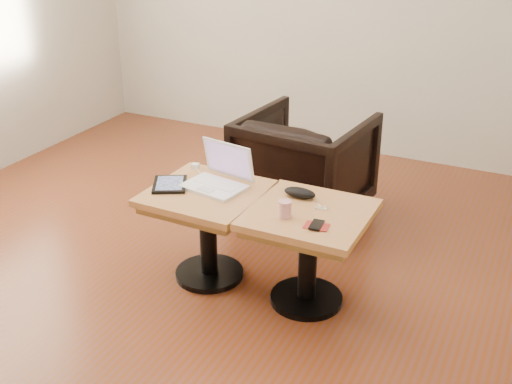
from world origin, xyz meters
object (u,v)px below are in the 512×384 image
at_px(laptop, 219,178).
at_px(side_table_left, 207,213).
at_px(striped_cup, 285,209).
at_px(side_table_right, 309,235).
at_px(armchair, 305,166).

bearing_deg(laptop, side_table_left, -100.48).
xyz_separation_m(side_table_left, laptop, (0.03, 0.08, 0.18)).
height_order(side_table_left, striped_cup, striped_cup).
bearing_deg(side_table_right, laptop, 172.55).
xyz_separation_m(side_table_right, striped_cup, (-0.09, -0.11, 0.18)).
height_order(laptop, armchair, laptop).
height_order(side_table_right, striped_cup, striped_cup).
distance_m(side_table_right, striped_cup, 0.23).
relative_size(striped_cup, armchair, 0.11).
distance_m(laptop, armchair, 0.92).
bearing_deg(armchair, striped_cup, 112.25).
xyz_separation_m(side_table_right, armchair, (-0.40, 0.95, -0.05)).
distance_m(side_table_right, laptop, 0.59).
distance_m(side_table_right, armchair, 1.04).
xyz_separation_m(side_table_left, side_table_right, (0.59, 0.01, 0.00)).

